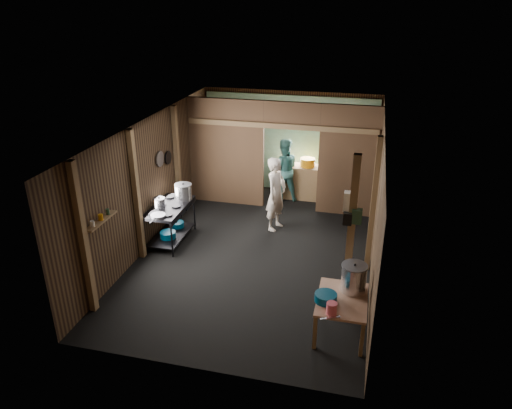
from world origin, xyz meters
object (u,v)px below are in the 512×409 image
(gas_range, at_px, (170,224))
(pink_bucket, at_px, (332,309))
(stove_pot_large, at_px, (183,192))
(prep_table, at_px, (341,315))
(cook, at_px, (276,194))
(stock_pot, at_px, (354,278))
(yellow_tub, at_px, (308,162))

(gas_range, bearing_deg, pink_bucket, -35.59)
(gas_range, bearing_deg, stove_pot_large, 66.95)
(prep_table, distance_m, cook, 3.71)
(stock_pot, bearing_deg, yellow_tub, 106.06)
(stove_pot_large, bearing_deg, cook, 21.10)
(gas_range, xyz_separation_m, pink_bucket, (3.58, -2.57, 0.30))
(stove_pot_large, distance_m, pink_bucket, 4.53)
(gas_range, height_order, cook, cook)
(prep_table, bearing_deg, yellow_tub, 103.88)
(pink_bucket, distance_m, yellow_tub, 5.70)
(prep_table, distance_m, pink_bucket, 0.59)
(yellow_tub, xyz_separation_m, cook, (-0.41, -1.89, -0.13))
(yellow_tub, relative_size, cook, 0.23)
(stove_pot_large, bearing_deg, stock_pot, -31.90)
(prep_table, bearing_deg, cook, 117.35)
(gas_range, xyz_separation_m, prep_table, (3.71, -2.15, -0.10))
(stock_pot, distance_m, cook, 3.51)
(stove_pot_large, relative_size, cook, 0.22)
(yellow_tub, bearing_deg, pink_bucket, -78.36)
(prep_table, height_order, stove_pot_large, stove_pot_large)
(gas_range, height_order, prep_table, gas_range)
(yellow_tub, bearing_deg, prep_table, -76.12)
(gas_range, relative_size, stock_pot, 2.91)
(prep_table, relative_size, cook, 0.63)
(gas_range, height_order, stove_pot_large, stove_pot_large)
(prep_table, height_order, stock_pot, stock_pot)
(pink_bucket, distance_m, cook, 4.00)
(prep_table, bearing_deg, stock_pot, 62.65)
(stock_pot, height_order, yellow_tub, same)
(stock_pot, bearing_deg, gas_range, 153.85)
(prep_table, distance_m, stove_pot_large, 4.41)
(yellow_tub, bearing_deg, stock_pot, -73.94)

